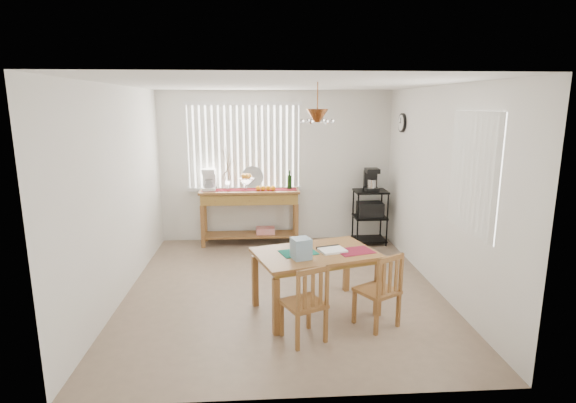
{
  "coord_description": "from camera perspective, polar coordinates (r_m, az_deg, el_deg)",
  "views": [
    {
      "loc": [
        -0.29,
        -5.51,
        2.37
      ],
      "look_at": [
        0.1,
        0.55,
        1.05
      ],
      "focal_mm": 28.0,
      "sensor_mm": 36.0,
      "label": 1
    }
  ],
  "objects": [
    {
      "name": "ground",
      "position": [
        6.0,
        -0.63,
        -11.03
      ],
      "size": [
        4.0,
        4.5,
        0.01
      ],
      "primitive_type": "cube",
      "color": "gray"
    },
    {
      "name": "room_shell",
      "position": [
        5.57,
        -0.64,
        5.27
      ],
      "size": [
        4.2,
        4.7,
        2.7
      ],
      "color": "white",
      "rests_on": "ground"
    },
    {
      "name": "sideboard",
      "position": [
        7.68,
        -4.8,
        -0.25
      ],
      "size": [
        1.68,
        0.47,
        0.95
      ],
      "color": "#8F5F30",
      "rests_on": "ground"
    },
    {
      "name": "sideboard_items",
      "position": [
        7.63,
        -6.86,
        2.55
      ],
      "size": [
        1.6,
        0.4,
        0.72
      ],
      "color": "maroon",
      "rests_on": "sideboard"
    },
    {
      "name": "wire_cart",
      "position": [
        7.85,
        10.36,
        -1.27
      ],
      "size": [
        0.55,
        0.44,
        0.93
      ],
      "color": "black",
      "rests_on": "ground"
    },
    {
      "name": "cart_items",
      "position": [
        7.75,
        10.5,
        2.69
      ],
      "size": [
        0.22,
        0.26,
        0.38
      ],
      "color": "black",
      "rests_on": "wire_cart"
    },
    {
      "name": "dining_table",
      "position": [
        5.19,
        3.5,
        -7.27
      ],
      "size": [
        1.54,
        1.22,
        0.72
      ],
      "color": "#8F5F30",
      "rests_on": "ground"
    },
    {
      "name": "table_items",
      "position": [
        4.99,
        2.7,
        -6.05
      ],
      "size": [
        1.12,
        0.52,
        0.23
      ],
      "color": "#126A56",
      "rests_on": "dining_table"
    },
    {
      "name": "chair_left",
      "position": [
        4.63,
        2.23,
        -12.84
      ],
      "size": [
        0.51,
        0.51,
        0.83
      ],
      "color": "#8F5F30",
      "rests_on": "ground"
    },
    {
      "name": "chair_right",
      "position": [
        5.0,
        11.55,
        -11.02
      ],
      "size": [
        0.53,
        0.53,
        0.84
      ],
      "color": "#8F5F30",
      "rests_on": "ground"
    }
  ]
}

